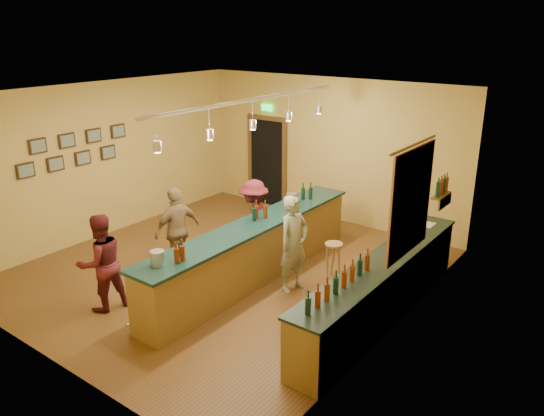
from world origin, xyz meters
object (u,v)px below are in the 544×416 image
Objects in this scene: tasting_bar at (254,247)px; bartender at (294,244)px; back_counter at (381,287)px; customer_a at (101,263)px; customer_c at (254,220)px; bar_stool at (334,251)px; customer_b at (177,230)px.

bartender is (0.76, 0.11, 0.22)m from tasting_bar.
back_counter is at bearing -77.86° from bartender.
back_counter is 2.75× the size of bartender.
bartender is 1.05× the size of customer_a.
customer_c is 1.66m from bar_stool.
customer_c is at bearing 156.29° from customer_b.
back_counter is at bearing 136.39° from customer_a.
customer_b reaches higher than back_counter.
tasting_bar is at bearing -140.01° from bar_stool.
customer_c is (0.71, 2.88, -0.00)m from customer_a.
customer_a is at bearing 13.32° from customer_b.
bartender reaches higher than back_counter.
customer_a is 1.69m from customer_b.
tasting_bar is 0.89m from customer_c.
customer_b reaches higher than bar_stool.
customer_b is (-2.11, -0.62, -0.05)m from bartender.
customer_b is (-0.09, 1.69, -0.00)m from customer_a.
back_counter is 2.93m from customer_c.
customer_b and customer_c have the same top height.
customer_b is at bearing -149.84° from bar_stool.
tasting_bar is 3.24× the size of customer_a.
customer_c reaches higher than bar_stool.
bartender is 2.55× the size of bar_stool.
customer_a reaches higher than tasting_bar.
customer_b is 1.00× the size of customer_c.
back_counter is at bearing 61.71° from customer_c.
bartender reaches higher than tasting_bar.
bar_stool is at bearing 155.85° from customer_a.
customer_a reaches higher than back_counter.
bartender is 1.06× the size of customer_c.
tasting_bar is (-2.32, -0.18, 0.12)m from back_counter.
tasting_bar is 1.45m from customer_b.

